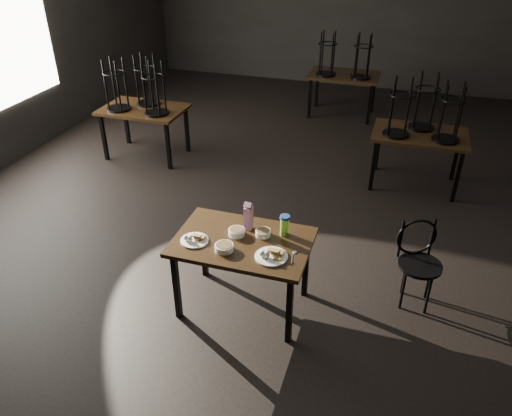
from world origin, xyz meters
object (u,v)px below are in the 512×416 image
(main_table, at_px, (243,247))
(juice_carton, at_px, (248,216))
(water_bottle, at_px, (285,225))
(bentwood_chair, at_px, (418,257))

(main_table, height_order, juice_carton, juice_carton)
(water_bottle, bearing_deg, bentwood_chair, 17.77)
(main_table, height_order, water_bottle, water_bottle)
(juice_carton, height_order, bentwood_chair, juice_carton)
(juice_carton, distance_m, water_bottle, 0.34)
(water_bottle, distance_m, bentwood_chair, 1.29)
(main_table, bearing_deg, water_bottle, 30.62)
(water_bottle, height_order, bentwood_chair, water_bottle)
(main_table, relative_size, juice_carton, 4.36)
(water_bottle, bearing_deg, juice_carton, 179.75)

